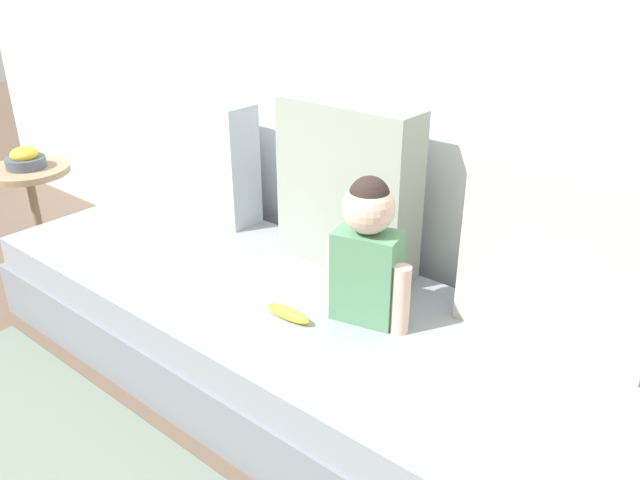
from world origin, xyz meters
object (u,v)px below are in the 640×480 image
Objects in this scene: couch at (290,340)px; banana at (288,313)px; throw_pillow_center at (347,187)px; toddler at (367,249)px; throw_pillow_right at (561,262)px; throw_pillow_left at (204,157)px; fruit_bowl at (25,159)px; side_table at (31,189)px.

couch is 14.58× the size of banana.
throw_pillow_center is 0.38m from toddler.
throw_pillow_left is at bearing 180.00° from throw_pillow_right.
fruit_bowl is (-1.91, -0.10, -0.09)m from toddler.
throw_pillow_center is 3.52× the size of banana.
throw_pillow_center is 1.70m from side_table.
throw_pillow_center is 3.29× the size of fruit_bowl.
banana is at bearing -26.18° from throw_pillow_left.
throw_pillow_right is (0.77, 0.32, 0.43)m from couch.
couch is 5.25× the size of toddler.
throw_pillow_left is (-0.77, 0.32, 0.43)m from couch.
couch is at bearing 1.39° from side_table.
fruit_bowl is (-1.63, -0.36, -0.15)m from throw_pillow_center.
couch is at bearing 131.72° from banana.
side_table is at bearing -167.67° from throw_pillow_center.
toddler is at bearing 42.54° from banana.
throw_pillow_left reaches higher than toddler.
toddler is at bearing 2.93° from side_table.
banana is 1.73m from side_table.
banana is at bearing -2.24° from side_table.
side_table is at bearing -178.61° from couch.
throw_pillow_center is at bearing 12.33° from fruit_bowl.
toddler is at bearing -152.22° from throw_pillow_right.
toddler reaches higher than couch.
throw_pillow_left is 1.13× the size of side_table.
fruit_bowl is at bearing -178.61° from couch.
fruit_bowl is (0.00, 0.00, 0.15)m from side_table.
couch is 4.44× the size of throw_pillow_right.
couch is 5.38× the size of side_table.
toddler is 1.93m from side_table.
throw_pillow_left is at bearing 157.55° from couch.
side_table is 2.54× the size of fruit_bowl.
side_table is at bearing 177.76° from banana.
throw_pillow_right reaches higher than toddler.
toddler reaches higher than fruit_bowl.
side_table reaches higher than couch.
throw_pillow_center reaches higher than throw_pillow_left.
toddler is 2.60× the size of fruit_bowl.
throw_pillow_center is at bearing 0.00° from throw_pillow_left.
side_table is (-1.63, -0.36, -0.30)m from throw_pillow_center.
couch is 4.75× the size of throw_pillow_left.
banana is at bearing -48.28° from couch.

